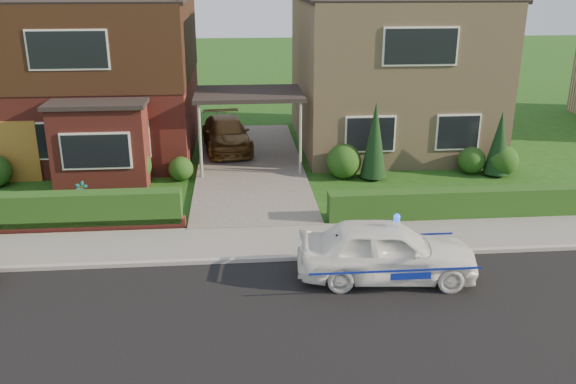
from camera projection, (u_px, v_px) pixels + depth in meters
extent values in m
plane|color=#1E4412|center=(266.00, 329.00, 12.15)|extent=(120.00, 120.00, 0.00)
cube|color=black|center=(266.00, 329.00, 12.15)|extent=(60.00, 6.00, 0.02)
cube|color=#9E9993|center=(259.00, 259.00, 14.99)|extent=(60.00, 0.16, 0.12)
cube|color=slate|center=(258.00, 242.00, 15.98)|extent=(60.00, 2.00, 0.10)
cube|color=#666059|center=(250.00, 165.00, 22.45)|extent=(3.80, 12.00, 0.12)
cube|color=maroon|center=(98.00, 77.00, 23.84)|extent=(7.20, 8.00, 5.80)
cube|color=white|center=(30.00, 141.00, 20.44)|extent=(1.80, 0.08, 1.30)
cube|color=white|center=(126.00, 139.00, 20.70)|extent=(1.60, 0.08, 1.30)
cube|color=white|center=(68.00, 50.00, 19.56)|extent=(2.60, 0.08, 1.30)
cube|color=black|center=(94.00, 39.00, 23.35)|extent=(7.26, 8.06, 2.90)
cube|color=maroon|center=(101.00, 146.00, 20.02)|extent=(3.00, 1.40, 2.70)
cube|color=black|center=(96.00, 104.00, 19.54)|extent=(3.20, 1.60, 0.14)
cube|color=tan|center=(389.00, 73.00, 24.79)|extent=(7.20, 8.00, 5.80)
cube|color=white|center=(370.00, 134.00, 21.39)|extent=(1.80, 0.08, 1.30)
cube|color=white|center=(458.00, 132.00, 21.65)|extent=(1.60, 0.08, 1.30)
cube|color=white|center=(421.00, 46.00, 20.51)|extent=(2.60, 0.08, 1.30)
cube|color=black|center=(249.00, 94.00, 21.57)|extent=(3.80, 3.00, 0.14)
cylinder|color=gray|center=(200.00, 142.00, 20.57)|extent=(0.10, 0.10, 2.70)
cylinder|color=gray|center=(300.00, 140.00, 20.84)|extent=(0.10, 0.10, 2.70)
cube|color=olive|center=(5.00, 152.00, 20.47)|extent=(2.20, 0.10, 2.10)
cube|color=maroon|center=(43.00, 227.00, 16.59)|extent=(7.70, 0.25, 0.36)
cube|color=#123A14|center=(46.00, 231.00, 16.79)|extent=(7.50, 0.55, 0.90)
cube|color=#123A14|center=(456.00, 219.00, 17.65)|extent=(7.50, 0.55, 0.80)
sphere|color=#123A14|center=(132.00, 166.00, 20.33)|extent=(1.32, 1.32, 1.32)
sphere|color=#123A14|center=(181.00, 169.00, 20.82)|extent=(0.84, 0.84, 0.84)
sphere|color=#123A14|center=(344.00, 161.00, 21.03)|extent=(1.20, 1.20, 1.20)
sphere|color=#123A14|center=(472.00, 160.00, 21.54)|extent=(0.96, 0.96, 0.96)
sphere|color=#123A14|center=(503.00, 161.00, 21.32)|extent=(1.08, 1.08, 1.08)
cone|color=black|center=(375.00, 142.00, 20.69)|extent=(0.90, 0.90, 2.60)
cone|color=black|center=(499.00, 145.00, 21.12)|extent=(0.90, 0.90, 2.20)
imported|color=white|center=(387.00, 251.00, 13.97)|extent=(2.00, 4.22, 1.40)
sphere|color=#193FF2|center=(397.00, 219.00, 13.72)|extent=(0.17, 0.17, 0.17)
cube|color=navy|center=(396.00, 269.00, 13.21)|extent=(3.77, 0.02, 0.05)
cube|color=navy|center=(378.00, 238.00, 14.76)|extent=(3.77, 0.01, 0.05)
ellipsoid|color=black|center=(338.00, 243.00, 13.69)|extent=(0.22, 0.17, 0.21)
sphere|color=white|center=(339.00, 245.00, 13.63)|extent=(0.11, 0.11, 0.11)
sphere|color=black|center=(339.00, 238.00, 13.62)|extent=(0.13, 0.13, 0.13)
cone|color=black|center=(338.00, 235.00, 13.61)|extent=(0.04, 0.04, 0.05)
cone|color=black|center=(341.00, 235.00, 13.61)|extent=(0.04, 0.04, 0.05)
imported|color=brown|center=(226.00, 134.00, 24.11)|extent=(2.21, 4.41, 1.23)
imported|color=gray|center=(82.00, 195.00, 18.47)|extent=(0.45, 0.34, 0.77)
imported|color=gray|center=(66.00, 179.00, 19.98)|extent=(0.51, 0.50, 0.73)
imported|color=gray|center=(168.00, 208.00, 17.45)|extent=(0.51, 0.51, 0.74)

